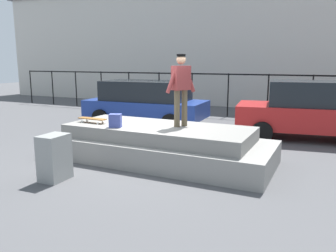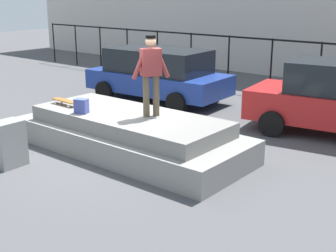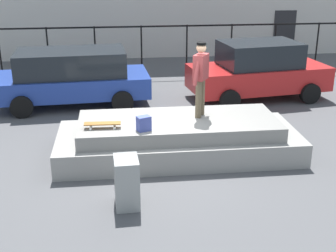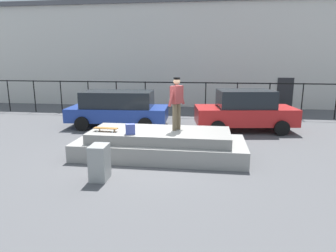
% 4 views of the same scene
% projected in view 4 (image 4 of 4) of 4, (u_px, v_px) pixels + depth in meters
% --- Properties ---
extents(ground_plane, '(60.00, 60.00, 0.00)m').
position_uv_depth(ground_plane, '(148.00, 157.00, 9.90)').
color(ground_plane, '#4C4C4F').
extents(concrete_ledge, '(5.52, 2.24, 0.87)m').
position_uv_depth(concrete_ledge, '(160.00, 144.00, 9.91)').
color(concrete_ledge, gray).
rests_on(concrete_ledge, ground_plane).
extents(skateboarder, '(0.50, 0.77, 1.71)m').
position_uv_depth(skateboarder, '(177.00, 100.00, 9.68)').
color(skateboarder, brown).
rests_on(skateboarder, concrete_ledge).
extents(skateboard, '(0.79, 0.25, 0.12)m').
position_uv_depth(skateboard, '(106.00, 128.00, 9.65)').
color(skateboard, brown).
rests_on(skateboard, concrete_ledge).
extents(backpack, '(0.33, 0.29, 0.32)m').
position_uv_depth(backpack, '(130.00, 129.00, 9.28)').
color(backpack, '#3F4C99').
rests_on(backpack, concrete_ledge).
extents(car_blue_hatchback_near, '(4.72, 2.45, 1.69)m').
position_uv_depth(car_blue_hatchback_near, '(118.00, 108.00, 14.18)').
color(car_blue_hatchback_near, navy).
rests_on(car_blue_hatchback_near, ground_plane).
extents(car_red_sedan_mid, '(4.55, 2.59, 1.82)m').
position_uv_depth(car_red_sedan_mid, '(245.00, 110.00, 13.38)').
color(car_red_sedan_mid, '#B21E1E').
rests_on(car_red_sedan_mid, ground_plane).
extents(utility_box, '(0.46, 0.62, 0.95)m').
position_uv_depth(utility_box, '(100.00, 162.00, 7.93)').
color(utility_box, gray).
rests_on(utility_box, ground_plane).
extents(fence_row, '(24.06, 0.06, 1.91)m').
position_uv_depth(fence_row, '(175.00, 93.00, 16.94)').
color(fence_row, black).
rests_on(fence_row, ground_plane).
extents(warehouse_building, '(34.16, 7.20, 6.97)m').
position_uv_depth(warehouse_building, '(185.00, 55.00, 22.90)').
color(warehouse_building, beige).
rests_on(warehouse_building, ground_plane).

